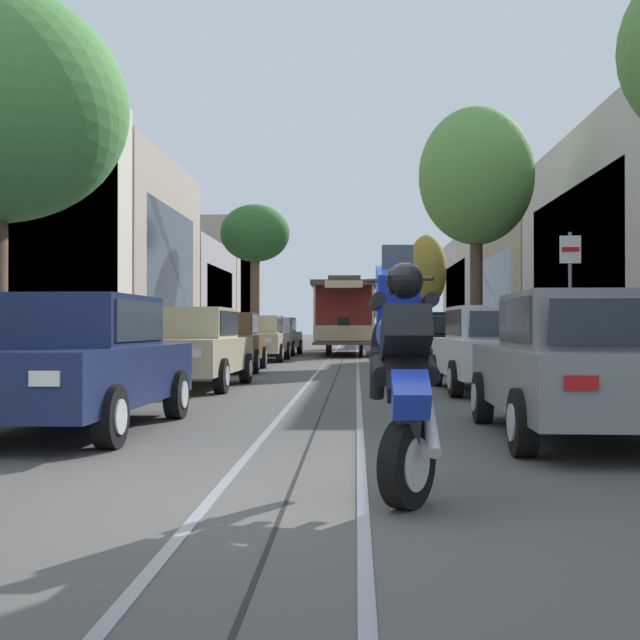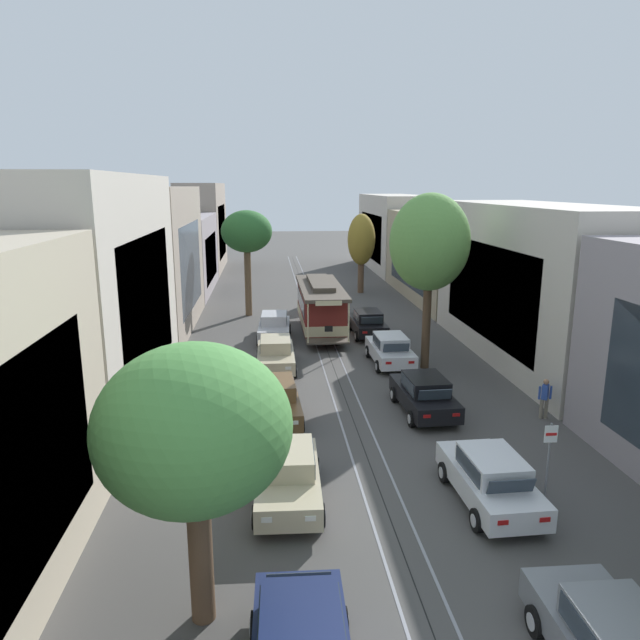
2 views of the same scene
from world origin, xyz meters
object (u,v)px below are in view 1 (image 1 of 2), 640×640
Objects in this scene: parked_car_white_second_right at (493,349)px; parked_car_black_mid_right at (448,342)px; parked_car_beige_fourth_left at (259,338)px; parked_car_grey_near_right at (582,365)px; cable_car_trolley at (345,316)px; motorcycle_with_rider at (402,361)px; pedestrian_on_right_pavement at (632,338)px; parked_car_brown_mid_left at (227,341)px; parked_car_black_fifth_right at (411,336)px; street_sign_post at (570,295)px; parked_car_beige_second_left at (191,347)px; street_tree_kerb_right_second at (476,177)px; parked_car_silver_fifth_left at (275,336)px; parked_car_navy_near_left at (75,362)px; street_tree_kerb_left_second at (255,235)px; street_tree_kerb_right_mid at (427,272)px; parked_car_white_fourth_right at (427,338)px.

parked_car_white_second_right is 1.00× the size of parked_car_black_mid_right.
parked_car_beige_fourth_left is 20.42m from parked_car_grey_near_right.
cable_car_trolley reaches higher than motorcycle_with_rider.
pedestrian_on_right_pavement is at bearing 52.62° from parked_car_white_second_right.
parked_car_brown_mid_left is 13.87m from parked_car_black_fifth_right.
parked_car_black_mid_right is 8.00m from street_sign_post.
cable_car_trolley is at bearing 101.08° from street_sign_post.
parked_car_beige_second_left is 0.51× the size of street_tree_kerb_right_second.
motorcycle_with_rider reaches higher than pedestrian_on_right_pavement.
parked_car_beige_second_left and parked_car_silver_fifth_left have the same top height.
parked_car_black_mid_right is 13.99m from cable_car_trolley.
street_sign_post reaches higher than parked_car_navy_near_left.
motorcycle_with_rider is (5.43, -35.26, -4.84)m from street_tree_kerb_left_second.
parked_car_white_second_right is at bearing -92.90° from street_tree_kerb_right_mid.
street_tree_kerb_left_second is 23.81m from pedestrian_on_right_pavement.
parked_car_silver_fifth_left is (0.01, 5.78, 0.00)m from parked_car_beige_fourth_left.
parked_car_silver_fifth_left is at bearing -117.06° from street_tree_kerb_right_mid.
parked_car_white_fourth_right is at bearing 47.96° from parked_car_brown_mid_left.
parked_car_black_fifth_right is (-0.15, 12.48, 0.00)m from parked_car_black_mid_right.
street_sign_post is (1.25, -14.40, 0.97)m from parked_car_white_fourth_right.
motorcycle_with_rider reaches higher than parked_car_grey_near_right.
street_sign_post is at bearing -86.08° from parked_car_black_fifth_right.
parked_car_beige_second_left and parked_car_white_fourth_right have the same top height.
street_sign_post reaches higher than parked_car_white_fourth_right.
street_sign_post is at bearing -85.03° from parked_car_white_fourth_right.
parked_car_black_fifth_right is (5.74, 6.19, 0.00)m from parked_car_beige_fourth_left.
parked_car_grey_near_right is 3.74m from motorcycle_with_rider.
street_tree_kerb_right_mid reaches higher than parked_car_white_second_right.
pedestrian_on_right_pavement is (4.73, -13.46, 0.12)m from parked_car_black_fifth_right.
parked_car_silver_fifth_left is 1.00× the size of parked_car_white_second_right.
motorcycle_with_rider is (0.81, -30.01, -0.70)m from cable_car_trolley.
street_tree_kerb_right_second is at bearing -39.83° from parked_car_silver_fifth_left.
street_tree_kerb_left_second is at bearing 98.76° from motorcycle_with_rider.
parked_car_navy_near_left and parked_car_beige_fourth_left have the same top height.
parked_car_black_fifth_right is 0.50× the size of street_tree_kerb_right_second.
street_sign_post is at bearing -78.92° from cable_car_trolley.
street_tree_kerb_left_second is at bearing 104.04° from parked_car_silver_fifth_left.
parked_car_white_fourth_right is 7.73m from cable_car_trolley.
parked_car_black_mid_right is (-0.06, 6.91, 0.00)m from parked_car_white_second_right.
parked_car_black_fifth_right is at bearing 73.31° from parked_car_beige_second_left.
parked_car_black_mid_right is 2.71× the size of pedestrian_on_right_pavement.
parked_car_navy_near_left is 0.99× the size of parked_car_silver_fifth_left.
parked_car_white_fourth_right is 0.65× the size of street_tree_kerb_right_mid.
parked_car_beige_fourth_left is at bearing 99.37° from motorcycle_with_rider.
parked_car_brown_mid_left is at bearing -102.48° from cable_car_trolley.
street_tree_kerb_left_second is (-7.43, 6.42, 5.01)m from parked_car_black_fifth_right.
parked_car_beige_second_left is at bearing -106.69° from parked_car_black_fifth_right.
street_sign_post is (7.13, -14.13, 0.97)m from parked_car_beige_fourth_left.
parked_car_white_fourth_right is at bearing -88.64° from parked_car_black_fifth_right.
cable_car_trolley is 30.03m from motorcycle_with_rider.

